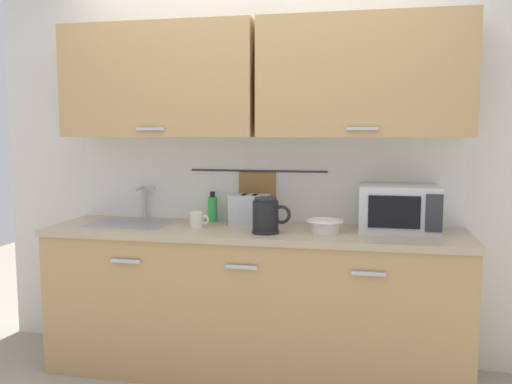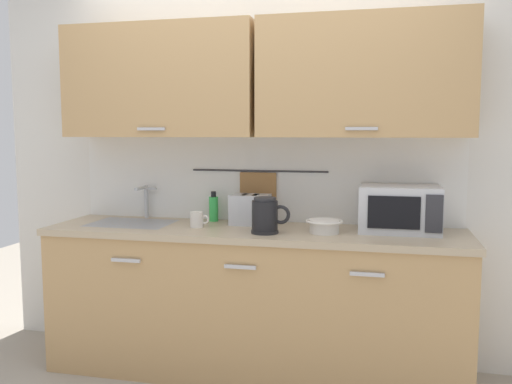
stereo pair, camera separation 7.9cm
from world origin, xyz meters
The scene contains 9 objects.
counter_unit centered at (-0.01, 0.30, 0.46)m, with size 2.53×0.64×0.90m.
back_wall_assembly centered at (0.00, 0.53, 1.52)m, with size 3.70×0.41×2.50m.
sink_faucet centered at (-0.81, 0.53, 1.04)m, with size 0.09×0.17×0.22m.
microwave centered at (0.86, 0.41, 1.04)m, with size 0.46×0.35×0.27m.
electric_kettle centered at (0.10, 0.17, 1.00)m, with size 0.23×0.16×0.21m.
dish_soap_bottle centered at (-0.32, 0.51, 0.99)m, with size 0.06×0.06×0.20m.
mug_near_sink centered at (-0.35, 0.27, 0.95)m, with size 0.12×0.08×0.09m.
mixing_bowl centered at (0.43, 0.25, 0.94)m, with size 0.21×0.21×0.08m.
toaster centered at (-0.05, 0.44, 1.00)m, with size 0.26×0.17×0.19m.
Camera 1 is at (0.68, -2.86, 1.48)m, focal length 38.13 mm.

